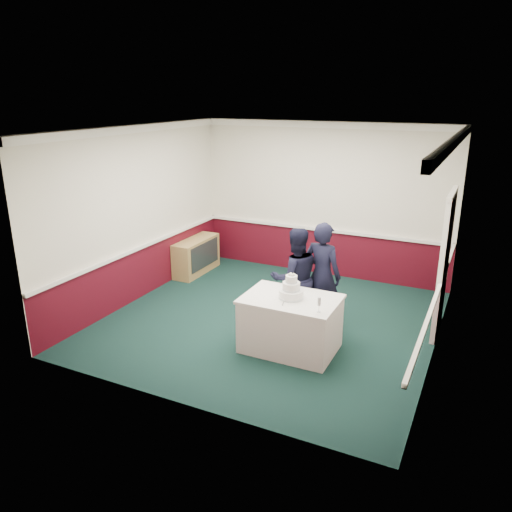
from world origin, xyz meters
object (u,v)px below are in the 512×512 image
at_px(cake_table, 290,323).
at_px(person_woman, 322,275).
at_px(sideboard, 196,256).
at_px(cake_knife, 283,303).
at_px(wedding_cake, 291,290).
at_px(person_man, 295,278).
at_px(champagne_flute, 319,302).

height_order(cake_table, person_woman, person_woman).
distance_m(sideboard, cake_knife, 3.75).
height_order(sideboard, person_woman, person_woman).
relative_size(wedding_cake, person_man, 0.23).
bearing_deg(person_man, champagne_flute, 88.89).
relative_size(sideboard, cake_knife, 5.45).
distance_m(sideboard, wedding_cake, 3.67).
distance_m(sideboard, cake_table, 3.62).
xyz_separation_m(cake_table, person_man, (-0.23, 0.74, 0.39)).
bearing_deg(wedding_cake, sideboard, 143.55).
distance_m(cake_table, cake_knife, 0.44).
bearing_deg(person_man, cake_table, 70.53).
distance_m(cake_knife, person_man, 0.96).
distance_m(champagne_flute, person_man, 1.26).
xyz_separation_m(cake_knife, person_woman, (0.17, 1.11, 0.05)).
height_order(champagne_flute, person_man, person_man).
distance_m(person_man, person_woman, 0.41).
bearing_deg(cake_table, sideboard, 143.55).
bearing_deg(sideboard, person_woman, -22.11).
distance_m(sideboard, person_man, 3.07).
xyz_separation_m(sideboard, wedding_cake, (2.92, -2.15, 0.55)).
relative_size(cake_table, person_man, 0.83).
bearing_deg(champagne_flute, person_man, 125.56).
height_order(wedding_cake, cake_knife, wedding_cake).
distance_m(wedding_cake, cake_knife, 0.23).
bearing_deg(cake_knife, wedding_cake, 66.01).
distance_m(sideboard, person_woman, 3.34).
relative_size(cake_table, person_woman, 0.79).
distance_m(wedding_cake, person_woman, 0.92).
relative_size(sideboard, cake_table, 0.91).
height_order(cake_table, wedding_cake, wedding_cake).
bearing_deg(cake_knife, person_woman, 65.74).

